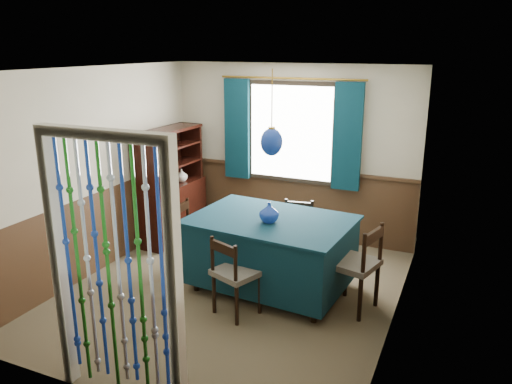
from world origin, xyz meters
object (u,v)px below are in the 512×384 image
at_px(chair_far, 297,232).
at_px(pendant_lamp, 272,142).
at_px(chair_left, 192,235).
at_px(vase_table, 269,213).
at_px(bowl_shelf, 160,168).
at_px(vase_sideboard, 181,174).
at_px(dining_table, 271,249).
at_px(sideboard, 171,200).
at_px(chair_near, 235,274).
at_px(chair_right, 357,265).

xyz_separation_m(chair_far, pendant_lamp, (-0.06, -0.73, 1.29)).
relative_size(chair_left, vase_table, 4.22).
distance_m(bowl_shelf, vase_sideboard, 0.58).
bearing_deg(dining_table, bowl_shelf, 166.60).
height_order(chair_left, vase_sideboard, vase_sideboard).
xyz_separation_m(sideboard, vase_table, (1.97, -1.04, 0.39)).
relative_size(chair_near, pendant_lamp, 0.95).
bearing_deg(sideboard, bowl_shelf, -77.50).
height_order(chair_right, sideboard, sideboard).
bearing_deg(vase_sideboard, dining_table, -31.28).
distance_m(chair_far, pendant_lamp, 1.48).
bearing_deg(chair_near, pendant_lamp, 101.14).
bearing_deg(chair_left, vase_table, 79.87).
height_order(vase_table, bowl_shelf, bowl_shelf).
bearing_deg(chair_left, bowl_shelf, -126.03).
relative_size(dining_table, vase_table, 8.97).
xyz_separation_m(chair_left, vase_table, (1.11, -0.17, 0.49)).
relative_size(pendant_lamp, vase_sideboard, 4.48).
xyz_separation_m(chair_near, vase_sideboard, (-1.76, 1.84, 0.45)).
bearing_deg(sideboard, chair_far, -3.87).
relative_size(vase_table, vase_sideboard, 1.02).
xyz_separation_m(chair_left, vase_sideboard, (-0.80, 1.09, 0.44)).
relative_size(chair_far, bowl_shelf, 3.98).
bearing_deg(chair_near, vase_sideboard, 154.92).
bearing_deg(dining_table, chair_far, 89.89).
xyz_separation_m(pendant_lamp, vase_table, (0.02, -0.11, -0.77)).
bearing_deg(chair_right, sideboard, 85.50).
bearing_deg(chair_left, chair_far, 118.96).
height_order(dining_table, bowl_shelf, bowl_shelf).
bearing_deg(dining_table, vase_table, -74.02).
relative_size(chair_near, vase_sideboard, 4.25).
height_order(dining_table, chair_near, chair_near).
height_order(dining_table, chair_left, chair_left).
bearing_deg(vase_sideboard, sideboard, -105.26).
relative_size(dining_table, chair_right, 1.94).
bearing_deg(chair_near, chair_right, 49.75).
relative_size(dining_table, vase_sideboard, 9.14).
relative_size(chair_far, chair_left, 0.95).
relative_size(chair_far, pendant_lamp, 0.91).
xyz_separation_m(sideboard, bowl_shelf, (0.06, -0.31, 0.56)).
bearing_deg(chair_far, bowl_shelf, -6.24).
height_order(dining_table, vase_sideboard, vase_sideboard).
bearing_deg(dining_table, chair_right, 0.30).
relative_size(dining_table, chair_left, 2.13).
bearing_deg(dining_table, sideboard, 159.15).
distance_m(chair_near, vase_sideboard, 2.59).
relative_size(chair_near, bowl_shelf, 4.13).
height_order(dining_table, chair_far, dining_table).
bearing_deg(chair_left, vase_sideboard, -144.99).
xyz_separation_m(chair_far, bowl_shelf, (-1.95, -0.12, 0.68)).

